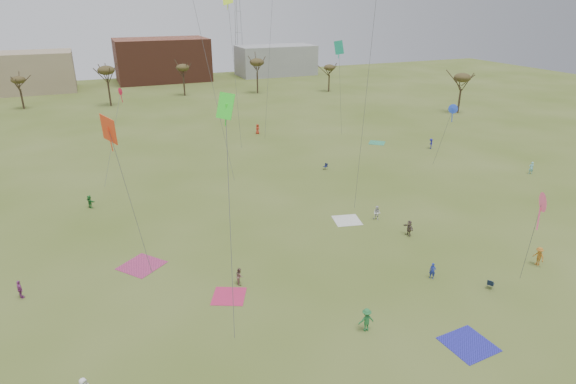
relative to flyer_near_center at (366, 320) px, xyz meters
name	(u,v)px	position (x,y,z in m)	size (l,w,h in m)	color
ground	(347,310)	(-0.10, 2.64, -0.92)	(260.00, 260.00, 0.00)	#485A1C
flyer_near_center	(366,320)	(0.00, 0.00, 0.00)	(1.19, 0.68, 1.84)	#257136
flyer_near_right	(432,271)	(9.01, 3.87, -0.19)	(0.53, 0.35, 1.46)	navy
spectator_fore_b	(240,276)	(-6.72, 9.48, -0.16)	(0.73, 0.57, 1.51)	#806051
spectator_fore_c	(409,228)	(12.02, 11.43, -0.10)	(1.52, 0.48, 1.64)	brown
flyer_mid_b	(539,256)	(19.36, 1.97, -0.02)	(1.16, 0.67, 1.80)	#B06A21
flyer_mid_c	(531,168)	(38.90, 20.37, -0.05)	(0.63, 0.42, 1.74)	#81D1D7
spectator_mid_d	(20,289)	(-23.76, 14.32, -0.11)	(0.95, 0.39, 1.61)	#9C418C
spectator_mid_e	(377,213)	(11.01, 15.87, -0.12)	(0.78, 0.61, 1.61)	silver
flyer_far_a	(90,202)	(-18.04, 31.47, -0.14)	(1.44, 0.46, 1.55)	#287930
flyer_far_b	(258,129)	(10.76, 54.96, -0.03)	(0.87, 0.57, 1.79)	red
flyer_far_c	(431,144)	(33.75, 35.54, -0.09)	(1.07, 0.61, 1.65)	navy
blanket_red	(229,296)	(-8.11, 8.02, -0.92)	(2.62, 2.62, 0.03)	#D1295B
blanket_blue	(468,344)	(5.89, -4.15, -0.92)	(3.17, 3.17, 0.03)	#2626A8
blanket_cream	(347,220)	(7.89, 16.93, -0.92)	(2.82, 2.82, 0.03)	white
blanket_plum	(142,266)	(-14.13, 15.77, -0.92)	(3.35, 3.35, 0.03)	#A93464
blanket_olive	(377,143)	(27.47, 41.64, -0.92)	(2.58, 2.58, 0.03)	#36976A
camp_chair_center	(490,286)	(12.52, 0.69, -0.66)	(0.73, 0.71, 0.87)	#131E36
camp_chair_right	(325,168)	(13.30, 32.97, -0.66)	(0.68, 0.66, 0.87)	#151A3B
kites_aloft	(267,13)	(4.45, 31.96, 20.15)	(53.39, 50.94, 27.87)	black
tree_line	(155,77)	(-2.94, 81.76, 6.17)	(117.44, 49.32, 8.91)	#3A2B1E
building_tan	(6,73)	(-35.10, 117.64, 4.08)	(32.00, 14.00, 10.00)	#937F60
building_brick	(162,60)	(4.90, 122.64, 5.08)	(26.00, 16.00, 12.00)	brown
building_grey	(276,60)	(39.90, 120.64, 3.58)	(24.00, 12.00, 9.00)	gray
radio_tower	(237,10)	(29.90, 127.64, 18.29)	(1.51, 1.72, 41.00)	#9EA3A8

